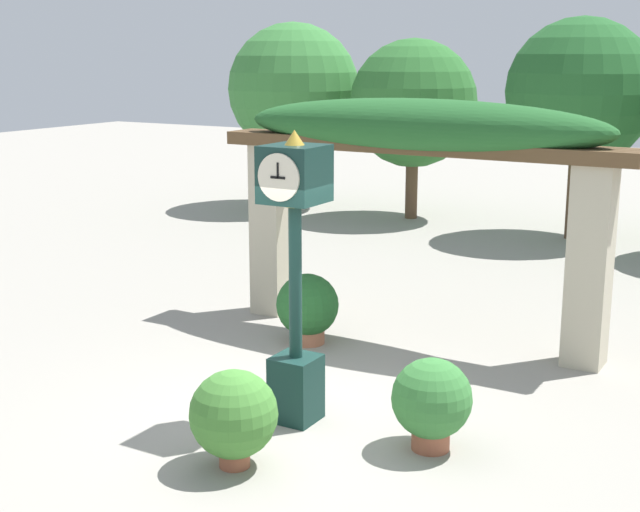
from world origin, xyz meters
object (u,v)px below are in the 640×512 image
Objects in this scene: potted_plant_near_right at (234,415)px; potted_plant_near_left at (432,401)px; potted_plant_far_left at (307,307)px; pedestal_clock at (295,266)px.

potted_plant_near_left is at bearing 41.34° from potted_plant_near_right.
potted_plant_near_right is at bearing -138.66° from potted_plant_near_left.
potted_plant_near_right is 1.00× the size of potted_plant_far_left.
potted_plant_far_left is (-1.27, 3.45, -0.02)m from potted_plant_near_right.
pedestal_clock is 3.24× the size of potted_plant_far_left.
potted_plant_far_left is (-2.70, 2.19, -0.01)m from potted_plant_near_left.
potted_plant_near_left is 3.48m from potted_plant_far_left.
potted_plant_near_right is at bearing -86.78° from pedestal_clock.
potted_plant_far_left is at bearing 141.05° from potted_plant_near_left.
pedestal_clock reaches higher than potted_plant_near_right.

